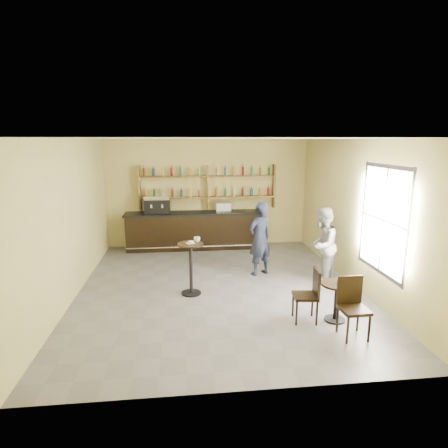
{
  "coord_description": "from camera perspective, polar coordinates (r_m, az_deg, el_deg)",
  "views": [
    {
      "loc": [
        -0.73,
        -7.69,
        3.17
      ],
      "look_at": [
        0.2,
        0.8,
        1.25
      ],
      "focal_mm": 30.0,
      "sensor_mm": 36.0,
      "label": 1
    }
  ],
  "objects": [
    {
      "name": "chair_west",
      "position": [
        6.9,
        12.29,
        -10.58
      ],
      "size": [
        0.46,
        0.46,
        0.96
      ],
      "primitive_type": null,
      "rotation": [
        0.0,
        0.0,
        -1.68
      ],
      "color": "black",
      "rests_on": "floor"
    },
    {
      "name": "wall_back",
      "position": [
        11.32,
        -2.51,
        4.69
      ],
      "size": [
        7.0,
        0.0,
        7.0
      ],
      "primitive_type": "plane",
      "rotation": [
        1.57,
        0.0,
        0.0
      ],
      "color": "#CABF73",
      "rests_on": "floor"
    },
    {
      "name": "cup_cafe",
      "position": [
        6.96,
        17.26,
        -8.29
      ],
      "size": [
        0.1,
        0.1,
        0.08
      ],
      "primitive_type": "imported",
      "rotation": [
        0.0,
        0.0,
        0.15
      ],
      "color": "white",
      "rests_on": "cafe_table"
    },
    {
      "name": "patron_second",
      "position": [
        8.71,
        14.71,
        -3.12
      ],
      "size": [
        1.03,
        1.06,
        1.72
      ],
      "primitive_type": "imported",
      "rotation": [
        0.0,
        0.0,
        -2.24
      ],
      "color": "gray",
      "rests_on": "floor"
    },
    {
      "name": "napkin",
      "position": [
        7.7,
        -5.14,
        -2.92
      ],
      "size": [
        0.2,
        0.2,
        0.0
      ],
      "primitive_type": "cube",
      "rotation": [
        0.0,
        0.0,
        0.36
      ],
      "color": "white",
      "rests_on": "pedestal_table"
    },
    {
      "name": "liquor_bottles",
      "position": [
        11.15,
        -2.48,
        6.53
      ],
      "size": [
        3.68,
        0.1,
        1.0
      ],
      "primitive_type": null,
      "color": "#8C5919",
      "rests_on": "shelf_unit"
    },
    {
      "name": "wall_right",
      "position": [
        8.69,
        19.3,
        1.54
      ],
      "size": [
        0.0,
        7.0,
        7.0
      ],
      "primitive_type": "plane",
      "rotation": [
        1.57,
        0.0,
        -1.57
      ],
      "color": "#CABF73",
      "rests_on": "floor"
    },
    {
      "name": "donut",
      "position": [
        7.68,
        -5.07,
        -2.77
      ],
      "size": [
        0.13,
        0.13,
        0.04
      ],
      "primitive_type": "torus",
      "rotation": [
        0.0,
        0.0,
        0.09
      ],
      "color": "#BC9645",
      "rests_on": "napkin"
    },
    {
      "name": "floor",
      "position": [
        8.35,
        -0.78,
        -9.65
      ],
      "size": [
        7.0,
        7.0,
        0.0
      ],
      "primitive_type": "plane",
      "color": "slate",
      "rests_on": "ground"
    },
    {
      "name": "chair_south",
      "position": [
        6.56,
        19.22,
        -12.13
      ],
      "size": [
        0.45,
        0.45,
        1.0
      ],
      "primitive_type": null,
      "rotation": [
        0.0,
        0.0,
        0.04
      ],
      "color": "black",
      "rests_on": "floor"
    },
    {
      "name": "pastry_case",
      "position": [
        11.07,
        -0.12,
        2.58
      ],
      "size": [
        0.49,
        0.42,
        0.27
      ],
      "primitive_type": null,
      "rotation": [
        0.0,
        0.0,
        0.15
      ],
      "color": "silver",
      "rests_on": "bar_counter"
    },
    {
      "name": "wall_left",
      "position": [
        8.17,
        -22.26,
        0.63
      ],
      "size": [
        0.0,
        7.0,
        7.0
      ],
      "primitive_type": "plane",
      "rotation": [
        1.57,
        0.0,
        1.57
      ],
      "color": "#CABF73",
      "rests_on": "floor"
    },
    {
      "name": "wall_front",
      "position": [
        4.53,
        3.46,
        -7.63
      ],
      "size": [
        7.0,
        0.0,
        7.0
      ],
      "primitive_type": "plane",
      "rotation": [
        -1.57,
        0.0,
        0.0
      ],
      "color": "#CABF73",
      "rests_on": "floor"
    },
    {
      "name": "window_frame",
      "position": [
        7.62,
        23.1,
        0.52
      ],
      "size": [
        0.04,
        1.7,
        2.1
      ],
      "primitive_type": null,
      "color": "black",
      "rests_on": "wall_right"
    },
    {
      "name": "ceiling",
      "position": [
        7.72,
        -0.85,
        12.89
      ],
      "size": [
        7.0,
        7.0,
        0.0
      ],
      "primitive_type": "plane",
      "rotation": [
        3.14,
        0.0,
        0.0
      ],
      "color": "white",
      "rests_on": "wall_back"
    },
    {
      "name": "pedestal_table",
      "position": [
        7.87,
        -5.06,
        -6.81
      ],
      "size": [
        0.61,
        0.61,
        1.11
      ],
      "primitive_type": null,
      "rotation": [
        0.0,
        0.0,
        0.15
      ],
      "color": "black",
      "rests_on": "floor"
    },
    {
      "name": "cafe_table",
      "position": [
        7.09,
        16.67,
        -11.3
      ],
      "size": [
        0.7,
        0.7,
        0.71
      ],
      "primitive_type": null,
      "rotation": [
        0.0,
        0.0,
        -0.32
      ],
      "color": "black",
      "rests_on": "floor"
    },
    {
      "name": "espresso_machine",
      "position": [
        11.01,
        -10.13,
        2.97
      ],
      "size": [
        0.72,
        0.47,
        0.51
      ],
      "primitive_type": null,
      "rotation": [
        0.0,
        0.0,
        -0.02
      ],
      "color": "black",
      "rests_on": "bar_counter"
    },
    {
      "name": "window_pane",
      "position": [
        7.62,
        23.14,
        0.52
      ],
      "size": [
        0.0,
        2.0,
        2.0
      ],
      "primitive_type": "plane",
      "rotation": [
        1.57,
        0.0,
        -1.57
      ],
      "color": "white",
      "rests_on": "wall_right"
    },
    {
      "name": "shelf_unit",
      "position": [
        11.16,
        -2.47,
        5.67
      ],
      "size": [
        4.0,
        0.26,
        1.4
      ],
      "primitive_type": null,
      "color": "brown",
      "rests_on": "wall_back"
    },
    {
      "name": "cup_pedestal",
      "position": [
        7.79,
        -4.14,
        -2.35
      ],
      "size": [
        0.17,
        0.17,
        0.1
      ],
      "primitive_type": "imported",
      "rotation": [
        0.0,
        0.0,
        -0.4
      ],
      "color": "white",
      "rests_on": "pedestal_table"
    },
    {
      "name": "man_main",
      "position": [
        8.91,
        5.48,
        -2.24
      ],
      "size": [
        0.77,
        0.68,
        1.77
      ],
      "primitive_type": "imported",
      "rotation": [
        0.0,
        0.0,
        3.65
      ],
      "color": "black",
      "rests_on": "floor"
    },
    {
      "name": "bar_counter",
      "position": [
        11.15,
        -4.51,
        -0.96
      ],
      "size": [
        4.05,
        0.79,
        1.1
      ],
      "primitive_type": null,
      "color": "black",
      "rests_on": "floor"
    }
  ]
}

